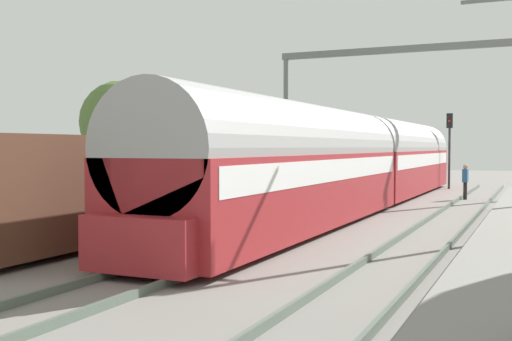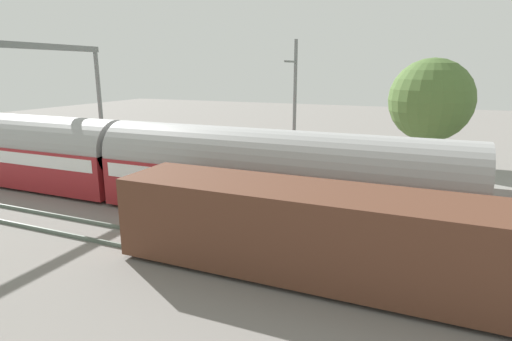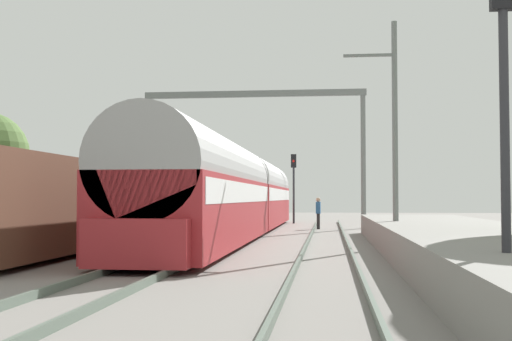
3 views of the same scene
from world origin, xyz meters
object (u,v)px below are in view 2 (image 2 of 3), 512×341
at_px(person_crossing, 89,156).
at_px(catenary_gantry, 14,83).
at_px(passenger_train, 122,160).
at_px(freight_car, 316,233).

xyz_separation_m(person_crossing, catenary_gantry, (-3.67, 1.08, 4.62)).
relative_size(passenger_train, freight_car, 2.53).
bearing_deg(catenary_gantry, passenger_train, -90.00).
bearing_deg(person_crossing, passenger_train, 151.46).
distance_m(passenger_train, person_crossing, 7.00).
height_order(passenger_train, catenary_gantry, catenary_gantry).
relative_size(passenger_train, catenary_gantry, 2.57).
bearing_deg(passenger_train, person_crossing, 58.01).
bearing_deg(freight_car, catenary_gantry, 76.96).
xyz_separation_m(freight_car, person_crossing, (7.86, 17.01, -0.44)).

